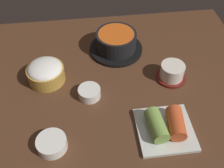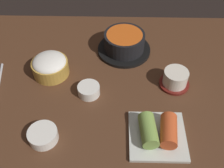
{
  "view_description": "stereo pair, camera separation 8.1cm",
  "coord_description": "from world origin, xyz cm",
  "px_view_note": "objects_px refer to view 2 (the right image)",
  "views": [
    {
      "loc": [
        -4.87,
        -56.59,
        64.68
      ],
      "look_at": [
        2.0,
        -2.0,
        5.0
      ],
      "focal_mm": 43.6,
      "sensor_mm": 36.0,
      "label": 1
    },
    {
      "loc": [
        3.23,
        -57.01,
        64.68
      ],
      "look_at": [
        2.0,
        -2.0,
        5.0
      ],
      "focal_mm": 43.6,
      "sensor_mm": 36.0,
      "label": 2
    }
  ],
  "objects_px": {
    "rice_bowl": "(50,65)",
    "side_bowl_near": "(43,135)",
    "banchan_cup_center": "(89,90)",
    "tea_cup_with_saucer": "(175,79)",
    "kimchi_plate": "(158,133)",
    "stone_pot": "(124,43)"
  },
  "relations": [
    {
      "from": "tea_cup_with_saucer",
      "to": "kimchi_plate",
      "type": "distance_m",
      "value": 0.2
    },
    {
      "from": "tea_cup_with_saucer",
      "to": "side_bowl_near",
      "type": "relative_size",
      "value": 1.19
    },
    {
      "from": "tea_cup_with_saucer",
      "to": "kimchi_plate",
      "type": "height_order",
      "value": "tea_cup_with_saucer"
    },
    {
      "from": "stone_pot",
      "to": "rice_bowl",
      "type": "height_order",
      "value": "stone_pot"
    },
    {
      "from": "side_bowl_near",
      "to": "stone_pot",
      "type": "bearing_deg",
      "value": 59.32
    },
    {
      "from": "stone_pot",
      "to": "side_bowl_near",
      "type": "relative_size",
      "value": 2.36
    },
    {
      "from": "stone_pot",
      "to": "rice_bowl",
      "type": "bearing_deg",
      "value": -153.73
    },
    {
      "from": "kimchi_plate",
      "to": "tea_cup_with_saucer",
      "type": "bearing_deg",
      "value": 69.96
    },
    {
      "from": "rice_bowl",
      "to": "kimchi_plate",
      "type": "relative_size",
      "value": 0.77
    },
    {
      "from": "banchan_cup_center",
      "to": "side_bowl_near",
      "type": "bearing_deg",
      "value": -123.8
    },
    {
      "from": "tea_cup_with_saucer",
      "to": "kimchi_plate",
      "type": "xyz_separation_m",
      "value": [
        -0.07,
        -0.19,
        -0.01
      ]
    },
    {
      "from": "rice_bowl",
      "to": "banchan_cup_center",
      "type": "distance_m",
      "value": 0.16
    },
    {
      "from": "stone_pot",
      "to": "rice_bowl",
      "type": "distance_m",
      "value": 0.26
    },
    {
      "from": "rice_bowl",
      "to": "banchan_cup_center",
      "type": "bearing_deg",
      "value": -33.41
    },
    {
      "from": "stone_pot",
      "to": "banchan_cup_center",
      "type": "relative_size",
      "value": 2.76
    },
    {
      "from": "rice_bowl",
      "to": "side_bowl_near",
      "type": "bearing_deg",
      "value": -84.9
    },
    {
      "from": "rice_bowl",
      "to": "side_bowl_near",
      "type": "relative_size",
      "value": 1.47
    },
    {
      "from": "tea_cup_with_saucer",
      "to": "banchan_cup_center",
      "type": "bearing_deg",
      "value": -170.78
    },
    {
      "from": "rice_bowl",
      "to": "side_bowl_near",
      "type": "xyz_separation_m",
      "value": [
        0.02,
        -0.24,
        -0.02
      ]
    },
    {
      "from": "banchan_cup_center",
      "to": "stone_pot",
      "type": "bearing_deg",
      "value": 61.94
    },
    {
      "from": "tea_cup_with_saucer",
      "to": "side_bowl_near",
      "type": "height_order",
      "value": "tea_cup_with_saucer"
    },
    {
      "from": "tea_cup_with_saucer",
      "to": "banchan_cup_center",
      "type": "xyz_separation_m",
      "value": [
        -0.26,
        -0.04,
        -0.01
      ]
    }
  ]
}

